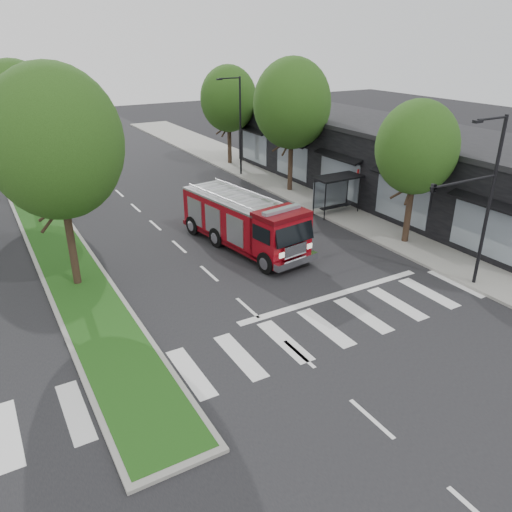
{
  "coord_description": "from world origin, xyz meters",
  "views": [
    {
      "loc": [
        -9.26,
        -16.77,
        11.06
      ],
      "look_at": [
        1.12,
        1.21,
        1.8
      ],
      "focal_mm": 35.0,
      "sensor_mm": 36.0,
      "label": 1
    }
  ],
  "objects": [
    {
      "name": "streetlight_right_near",
      "position": [
        9.61,
        -3.5,
        4.67
      ],
      "size": [
        4.08,
        0.22,
        8.0
      ],
      "color": "black",
      "rests_on": "ground"
    },
    {
      "name": "sidewalk_right",
      "position": [
        12.5,
        10.0,
        0.07
      ],
      "size": [
        5.0,
        80.0,
        0.15
      ],
      "primitive_type": "cube",
      "color": "gray",
      "rests_on": "ground"
    },
    {
      "name": "fire_engine",
      "position": [
        3.21,
        6.21,
        1.49
      ],
      "size": [
        3.97,
        9.27,
        3.11
      ],
      "rotation": [
        0.0,
        0.0,
        0.15
      ],
      "color": "#500409",
      "rests_on": "ground"
    },
    {
      "name": "bus_shelter",
      "position": [
        11.2,
        8.15,
        2.04
      ],
      "size": [
        3.2,
        1.6,
        2.61
      ],
      "color": "black",
      "rests_on": "ground"
    },
    {
      "name": "ground",
      "position": [
        0.0,
        0.0,
        0.0
      ],
      "size": [
        140.0,
        140.0,
        0.0
      ],
      "primitive_type": "plane",
      "color": "black",
      "rests_on": "ground"
    },
    {
      "name": "median",
      "position": [
        -6.0,
        18.0,
        0.08
      ],
      "size": [
        3.0,
        50.0,
        0.15
      ],
      "color": "gray",
      "rests_on": "ground"
    },
    {
      "name": "storefront_row",
      "position": [
        17.0,
        10.0,
        2.5
      ],
      "size": [
        8.0,
        30.0,
        5.0
      ],
      "primitive_type": "cube",
      "color": "black",
      "rests_on": "ground"
    },
    {
      "name": "tree_median_far",
      "position": [
        -6.0,
        20.0,
        6.49
      ],
      "size": [
        5.6,
        5.6,
        9.72
      ],
      "color": "black",
      "rests_on": "ground"
    },
    {
      "name": "tree_right_far",
      "position": [
        11.5,
        24.0,
        5.84
      ],
      "size": [
        5.0,
        5.0,
        8.73
      ],
      "color": "black",
      "rests_on": "ground"
    },
    {
      "name": "tree_right_near",
      "position": [
        11.5,
        2.0,
        5.51
      ],
      "size": [
        4.4,
        4.4,
        8.05
      ],
      "color": "black",
      "rests_on": "ground"
    },
    {
      "name": "tree_median_near",
      "position": [
        -6.0,
        6.0,
        6.81
      ],
      "size": [
        5.8,
        5.8,
        10.16
      ],
      "color": "black",
      "rests_on": "ground"
    },
    {
      "name": "tree_right_mid",
      "position": [
        11.5,
        14.0,
        6.49
      ],
      "size": [
        5.6,
        5.6,
        9.72
      ],
      "color": "black",
      "rests_on": "ground"
    },
    {
      "name": "streetlight_right_far",
      "position": [
        10.35,
        20.0,
        4.48
      ],
      "size": [
        2.11,
        0.2,
        8.0
      ],
      "color": "black",
      "rests_on": "ground"
    }
  ]
}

